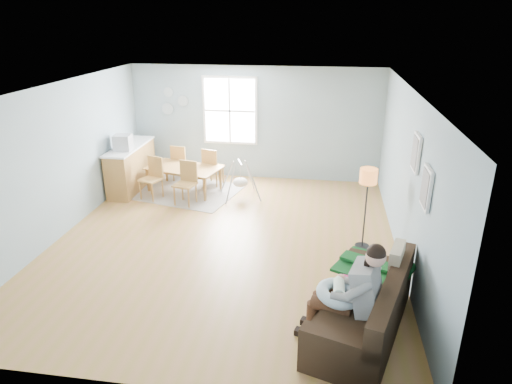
% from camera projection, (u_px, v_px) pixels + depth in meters
% --- Properties ---
extents(room, '(8.40, 9.40, 3.90)m').
position_uv_depth(room, '(222.00, 106.00, 7.31)').
color(room, '#A9803C').
extents(window, '(1.32, 0.08, 1.62)m').
position_uv_depth(window, '(230.00, 111.00, 10.86)').
color(window, white).
rests_on(window, room).
extents(pictures, '(0.05, 1.34, 0.74)m').
position_uv_depth(pictures, '(421.00, 169.00, 6.13)').
color(pictures, white).
rests_on(pictures, room).
extents(wall_plates, '(0.67, 0.02, 0.66)m').
position_uv_depth(wall_plates, '(173.00, 101.00, 11.00)').
color(wall_plates, '#94ACB1').
rests_on(wall_plates, room).
extents(sofa, '(1.50, 2.27, 0.85)m').
position_uv_depth(sofa, '(366.00, 311.00, 5.75)').
color(sofa, black).
rests_on(sofa, room).
extents(green_throw, '(1.21, 1.13, 0.04)m').
position_uv_depth(green_throw, '(374.00, 268.00, 6.28)').
color(green_throw, '#124E24').
rests_on(green_throw, sofa).
extents(beige_pillow, '(0.27, 0.51, 0.49)m').
position_uv_depth(beige_pillow, '(396.00, 263.00, 5.94)').
color(beige_pillow, '#C0B692').
rests_on(beige_pillow, sofa).
extents(father, '(1.07, 0.66, 1.41)m').
position_uv_depth(father, '(352.00, 291.00, 5.39)').
color(father, gray).
rests_on(father, sofa).
extents(nursing_pillow, '(0.69, 0.68, 0.22)m').
position_uv_depth(nursing_pillow, '(338.00, 294.00, 5.49)').
color(nursing_pillow, '#C7E8F9').
rests_on(nursing_pillow, father).
extents(infant, '(0.15, 0.38, 0.14)m').
position_uv_depth(infant, '(339.00, 286.00, 5.49)').
color(infant, white).
rests_on(infant, nursing_pillow).
extents(toddler, '(0.57, 0.38, 0.84)m').
position_uv_depth(toddler, '(367.00, 274.00, 5.79)').
color(toddler, white).
rests_on(toddler, sofa).
extents(floor_lamp, '(0.29, 0.29, 1.44)m').
position_uv_depth(floor_lamp, '(368.00, 183.00, 7.54)').
color(floor_lamp, black).
rests_on(floor_lamp, room).
extents(storage_cube, '(0.50, 0.47, 0.47)m').
position_uv_depth(storage_cube, '(343.00, 329.00, 5.54)').
color(storage_cube, white).
rests_on(storage_cube, room).
extents(rug, '(2.71, 2.29, 0.01)m').
position_uv_depth(rug, '(185.00, 191.00, 10.48)').
color(rug, '#9B978E').
rests_on(rug, room).
extents(dining_table, '(1.80, 1.28, 0.57)m').
position_uv_depth(dining_table, '(184.00, 179.00, 10.37)').
color(dining_table, olive).
rests_on(dining_table, rug).
extents(chair_sw, '(0.53, 0.53, 0.92)m').
position_uv_depth(chair_sw, '(153.00, 175.00, 9.93)').
color(chair_sw, olive).
rests_on(chair_sw, rug).
extents(chair_se, '(0.50, 0.50, 0.92)m').
position_uv_depth(chair_se, '(187.00, 180.00, 9.64)').
color(chair_se, olive).
rests_on(chair_se, rug).
extents(chair_nw, '(0.47, 0.47, 0.90)m').
position_uv_depth(chair_nw, '(180.00, 161.00, 10.94)').
color(chair_nw, olive).
rests_on(chair_nw, rug).
extents(chair_ne, '(0.50, 0.50, 0.91)m').
position_uv_depth(chair_ne, '(212.00, 165.00, 10.65)').
color(chair_ne, olive).
rests_on(chair_ne, rug).
extents(counter, '(0.56, 1.83, 1.02)m').
position_uv_depth(counter, '(131.00, 167.00, 10.49)').
color(counter, olive).
rests_on(counter, room).
extents(monitor, '(0.39, 0.37, 0.34)m').
position_uv_depth(monitor, '(123.00, 142.00, 9.92)').
color(monitor, '#ACACB1').
rests_on(monitor, counter).
extents(baby_swing, '(1.02, 1.03, 0.81)m').
position_uv_depth(baby_swing, '(240.00, 181.00, 10.02)').
color(baby_swing, '#ACACB1').
rests_on(baby_swing, room).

